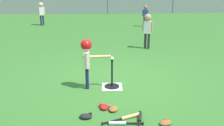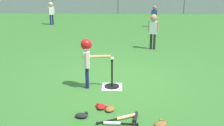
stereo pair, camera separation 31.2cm
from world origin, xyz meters
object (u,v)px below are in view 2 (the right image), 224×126
Objects in this scene: glove_outfield_drop at (82,115)px; glove_by_plate at (101,106)px; batter_child at (87,53)px; spare_bat_silver at (116,123)px; glove_near_bats at (161,124)px; fielder_deep_right at (51,10)px; batting_tee at (112,83)px; fielder_near_right at (154,13)px; glove_tossed_aside at (110,109)px; spare_bat_black at (135,119)px; spare_bat_wood at (122,118)px; fielder_deep_center at (153,27)px; baseball_on_tee at (112,58)px.

glove_by_plate is at bearing 47.80° from glove_outfield_drop.
glove_outfield_drop is at bearing -88.46° from batter_child.
glove_by_plate reaches higher than spare_bat_silver.
fielder_deep_right is at bearing 113.08° from glove_near_bats.
batting_tee reaches higher than glove_near_bats.
spare_bat_silver is (0.10, -1.60, -0.06)m from batting_tee.
fielder_near_right is 4.41× the size of glove_by_plate.
batting_tee is at bearing 89.32° from glove_tossed_aside.
spare_bat_black is at bearing -56.25° from batter_child.
glove_near_bats is 1.07× the size of glove_tossed_aside.
spare_bat_wood is (0.74, -1.38, -0.74)m from batter_child.
fielder_deep_right reaches higher than glove_tossed_aside.
glove_by_plate is at bearing 115.66° from spare_bat_silver.
glove_near_bats is at bearing -94.88° from fielder_deep_center.
spare_bat_black is at bearing -6.01° from glove_outfield_drop.
glove_outfield_drop is at bearing -110.86° from fielder_deep_center.
fielder_deep_right is 9.63m from spare_bat_wood.
glove_tossed_aside is (-0.85, 0.51, 0.00)m from glove_near_bats.
batting_tee is at bearing -104.04° from baseball_on_tee.
spare_bat_wood is 0.55m from glove_by_plate.
fielder_deep_center is at bearing 61.23° from batter_child.
fielder_near_right is (1.76, 7.10, -0.02)m from baseball_on_tee.
batter_child is at bearing -176.50° from baseball_on_tee.
batting_tee is 2.56× the size of glove_outfield_drop.
spare_bat_black is at bearing -39.15° from glove_tossed_aside.
glove_near_bats is at bearing -96.02° from fielder_near_right.
batting_tee is 1.07× the size of spare_bat_silver.
spare_bat_wood is 0.66m from glove_near_bats.
batter_child is 1.88× the size of spare_bat_silver.
fielder_deep_right is 1.60× the size of spare_bat_wood.
batter_child reaches higher than spare_bat_wood.
batting_tee is 1.04m from glove_by_plate.
glove_tossed_aside is (-0.22, 0.31, 0.01)m from spare_bat_wood.
fielder_deep_center is (1.25, 3.20, 0.64)m from batting_tee.
glove_by_plate is at bearing -103.40° from fielder_near_right.
fielder_near_right is at bearing 79.24° from spare_bat_silver.
glove_tossed_aside is (-0.44, 0.36, 0.01)m from spare_bat_black.
glove_tossed_aside is (0.17, -0.08, 0.00)m from glove_by_plate.
glove_tossed_aside is at bearing -64.32° from batter_child.
spare_bat_silver is at bearing -77.06° from glove_tossed_aside.
spare_bat_wood is at bearing -45.56° from glove_by_plate.
glove_outfield_drop is (-0.49, -1.36, -0.06)m from batting_tee.
fielder_deep_right is (-3.09, 7.60, 0.04)m from baseball_on_tee.
fielder_deep_center reaches higher than glove_near_bats.
fielder_deep_center is at bearing 68.71° from baseball_on_tee.
batting_tee is at bearing 93.64° from spare_bat_silver.
batter_child is 2.22m from glove_near_bats.
glove_outfield_drop is at bearing -104.87° from fielder_near_right.
fielder_deep_center is 4.76× the size of glove_outfield_drop.
fielder_near_right is at bearing 72.25° from batter_child.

